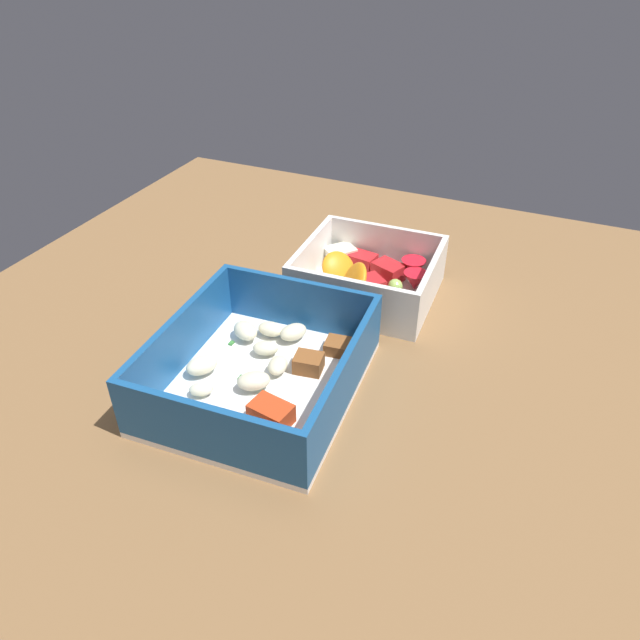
{
  "coord_description": "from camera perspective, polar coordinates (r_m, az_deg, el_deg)",
  "views": [
    {
      "loc": [
        42.42,
        19.03,
        38.01
      ],
      "look_at": [
        -1.46,
        -0.17,
        4.0
      ],
      "focal_mm": 33.24,
      "sensor_mm": 36.0,
      "label": 1
    }
  ],
  "objects": [
    {
      "name": "fruit_bowl",
      "position": [
        0.66,
        4.79,
        4.03
      ],
      "size": [
        13.76,
        14.83,
        5.59
      ],
      "rotation": [
        0.0,
        0.0,
        0.03
      ],
      "color": "white",
      "rests_on": "table_surface"
    },
    {
      "name": "table_surface",
      "position": [
        0.59,
        -0.41,
        -3.15
      ],
      "size": [
        80.0,
        80.0,
        2.0
      ],
      "primitive_type": "cube",
      "color": "brown",
      "rests_on": "ground"
    },
    {
      "name": "paper_cup_liner",
      "position": [
        0.74,
        9.37,
        6.75
      ],
      "size": [
        3.23,
        3.23,
        2.02
      ],
      "primitive_type": "cylinder",
      "color": "white",
      "rests_on": "table_surface"
    },
    {
      "name": "pasta_container",
      "position": [
        0.53,
        -5.64,
        -4.9
      ],
      "size": [
        20.02,
        17.49,
        6.08
      ],
      "rotation": [
        0.0,
        0.0,
        0.05
      ],
      "color": "white",
      "rests_on": "table_surface"
    }
  ]
}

